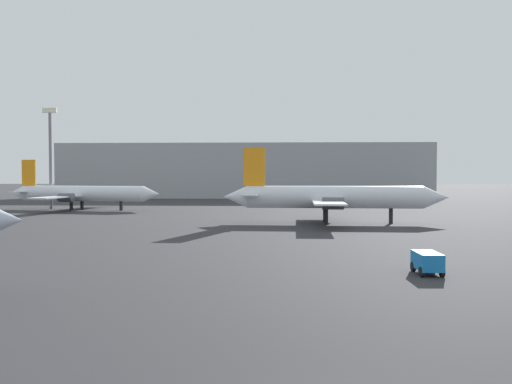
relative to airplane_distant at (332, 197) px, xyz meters
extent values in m
cylinder|color=silver|center=(0.28, -0.01, 0.01)|extent=(21.22, 3.44, 2.73)
cone|color=silver|center=(12.34, -0.42, 0.01)|extent=(3.09, 2.83, 2.73)
cone|color=silver|center=(-11.79, 0.40, 0.01)|extent=(3.09, 2.83, 2.73)
cube|color=silver|center=(-0.78, 0.03, -0.40)|extent=(4.06, 19.38, 0.20)
cube|color=silver|center=(-9.88, 0.33, 0.28)|extent=(2.19, 6.92, 0.13)
cube|color=orange|center=(-9.47, 0.32, 3.71)|extent=(2.62, 0.33, 4.68)
cylinder|color=#4C4C54|center=(-0.02, 3.66, -0.54)|extent=(2.50, 1.55, 1.47)
cylinder|color=#4C4C54|center=(-0.27, -3.65, -0.54)|extent=(2.50, 1.55, 1.47)
cube|color=black|center=(7.04, -0.24, -2.26)|extent=(0.42, 0.42, 1.80)
cube|color=black|center=(-0.73, 1.66, -2.26)|extent=(0.42, 0.42, 1.80)
cube|color=black|center=(-0.84, -1.60, -2.26)|extent=(0.42, 0.42, 1.80)
cylinder|color=silver|center=(-39.08, 21.35, -0.41)|extent=(21.91, 6.29, 2.54)
cone|color=silver|center=(-26.97, 19.21, -0.41)|extent=(3.19, 2.99, 2.54)
cone|color=silver|center=(-51.19, 23.49, -0.41)|extent=(3.19, 2.99, 2.54)
cube|color=silver|center=(-40.15, 21.54, -0.79)|extent=(6.92, 21.45, 0.19)
cube|color=silver|center=(-49.42, 23.17, -0.15)|extent=(3.04, 6.90, 0.13)
cube|color=orange|center=(-49.03, 23.10, 3.05)|extent=(2.55, 0.68, 4.39)
cylinder|color=#4C4C54|center=(-38.81, 25.39, -0.92)|extent=(2.60, 1.82, 1.43)
cylinder|color=#4C4C54|center=(-40.21, 17.46, -0.92)|extent=(2.60, 1.82, 1.43)
cube|color=black|center=(-32.21, 20.14, -2.42)|extent=(0.46, 0.46, 1.48)
cube|color=black|center=(-39.87, 23.10, -2.42)|extent=(0.46, 0.46, 1.48)
cube|color=black|center=(-40.43, 19.97, -2.42)|extent=(0.46, 0.46, 1.48)
cube|color=#1972BF|center=(2.30, -31.86, -2.36)|extent=(1.37, 2.44, 1.00)
cylinder|color=black|center=(2.91, -32.69, -2.86)|extent=(0.22, 0.61, 0.60)
cylinder|color=black|center=(1.74, -32.72, -2.86)|extent=(0.22, 0.61, 0.60)
cylinder|color=black|center=(2.86, -31.01, -2.86)|extent=(0.22, 0.61, 0.60)
cylinder|color=black|center=(1.69, -31.04, -2.86)|extent=(0.22, 0.61, 0.60)
cylinder|color=slate|center=(-45.24, 23.16, 5.02)|extent=(0.50, 0.50, 16.36)
cube|color=#F2EACC|center=(-45.24, 23.16, 13.60)|extent=(2.40, 0.50, 0.80)
cube|color=#999EA3|center=(-15.18, 71.09, 3.64)|extent=(92.70, 19.69, 13.60)
camera|label=1|loc=(-6.55, -62.50, 2.77)|focal=36.01mm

